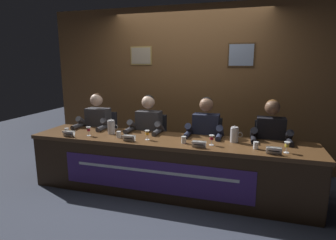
% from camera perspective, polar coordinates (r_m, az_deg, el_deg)
% --- Properties ---
extents(ground_plane, '(12.00, 12.00, 0.00)m').
position_cam_1_polar(ground_plane, '(3.89, 0.00, -14.29)').
color(ground_plane, '#383D4C').
extents(wall_back_panelled, '(4.90, 0.14, 2.60)m').
position_cam_1_polar(wall_back_panelled, '(4.69, 4.33, 6.76)').
color(wall_back_panelled, brown).
rests_on(wall_back_panelled, ground_plane).
extents(conference_table, '(3.70, 0.73, 0.73)m').
position_cam_1_polar(conference_table, '(3.59, -0.55, -7.82)').
color(conference_table, brown).
rests_on(conference_table, ground_plane).
extents(chair_far_left, '(0.44, 0.45, 0.91)m').
position_cam_1_polar(chair_far_left, '(4.69, -13.16, -4.18)').
color(chair_far_left, black).
rests_on(chair_far_left, ground_plane).
extents(panelist_far_left, '(0.51, 0.48, 1.24)m').
position_cam_1_polar(panelist_far_left, '(4.45, -14.60, -1.41)').
color(panelist_far_left, black).
rests_on(panelist_far_left, ground_plane).
extents(nameplate_far_left, '(0.17, 0.06, 0.08)m').
position_cam_1_polar(nameplate_far_left, '(3.96, -19.66, -2.64)').
color(nameplate_far_left, white).
rests_on(nameplate_far_left, conference_table).
extents(juice_glass_far_left, '(0.06, 0.06, 0.12)m').
position_cam_1_polar(juice_glass_far_left, '(3.91, -15.97, -1.90)').
color(juice_glass_far_left, white).
rests_on(juice_glass_far_left, conference_table).
extents(water_cup_far_left, '(0.06, 0.06, 0.08)m').
position_cam_1_polar(water_cup_far_left, '(4.10, -20.03, -2.21)').
color(water_cup_far_left, silver).
rests_on(water_cup_far_left, conference_table).
extents(chair_center_left, '(0.44, 0.45, 0.91)m').
position_cam_1_polar(chair_center_left, '(4.33, -3.31, -5.18)').
color(chair_center_left, black).
rests_on(chair_center_left, ground_plane).
extents(panelist_center_left, '(0.51, 0.48, 1.24)m').
position_cam_1_polar(panelist_center_left, '(4.08, -4.32, -2.23)').
color(panelist_center_left, black).
rests_on(panelist_center_left, ground_plane).
extents(nameplate_center_left, '(0.16, 0.06, 0.08)m').
position_cam_1_polar(nameplate_center_left, '(3.54, -8.01, -3.69)').
color(nameplate_center_left, white).
rests_on(nameplate_center_left, conference_table).
extents(juice_glass_center_left, '(0.06, 0.06, 0.12)m').
position_cam_1_polar(juice_glass_center_left, '(3.57, -4.28, -2.72)').
color(juice_glass_center_left, white).
rests_on(juice_glass_center_left, conference_table).
extents(water_cup_center_left, '(0.06, 0.06, 0.08)m').
position_cam_1_polar(water_cup_center_left, '(3.73, -10.04, -3.01)').
color(water_cup_center_left, silver).
rests_on(water_cup_center_left, conference_table).
extents(chair_center_right, '(0.44, 0.45, 0.91)m').
position_cam_1_polar(chair_center_right, '(4.13, 7.91, -6.12)').
color(chair_center_right, black).
rests_on(chair_center_right, ground_plane).
extents(panelist_center_right, '(0.51, 0.48, 1.24)m').
position_cam_1_polar(panelist_center_right, '(3.87, 7.56, -3.09)').
color(panelist_center_right, black).
rests_on(panelist_center_right, ground_plane).
extents(nameplate_center_right, '(0.17, 0.06, 0.08)m').
position_cam_1_polar(nameplate_center_right, '(3.27, 6.34, -4.97)').
color(nameplate_center_right, white).
rests_on(nameplate_center_right, conference_table).
extents(juice_glass_center_right, '(0.06, 0.06, 0.12)m').
position_cam_1_polar(juice_glass_center_right, '(3.37, 8.92, -3.70)').
color(juice_glass_center_right, white).
rests_on(juice_glass_center_right, conference_table).
extents(water_cup_center_right, '(0.06, 0.06, 0.08)m').
position_cam_1_polar(water_cup_center_right, '(3.43, 3.24, -4.14)').
color(water_cup_center_right, silver).
rests_on(water_cup_center_right, conference_table).
extents(chair_far_right, '(0.44, 0.45, 0.91)m').
position_cam_1_polar(chair_far_right, '(4.10, 19.82, -6.87)').
color(chair_far_right, black).
rests_on(chair_far_right, ground_plane).
extents(panelist_far_right, '(0.51, 0.48, 1.24)m').
position_cam_1_polar(panelist_far_right, '(3.83, 20.24, -3.86)').
color(panelist_far_right, black).
rests_on(panelist_far_right, ground_plane).
extents(nameplate_far_right, '(0.16, 0.06, 0.08)m').
position_cam_1_polar(nameplate_far_right, '(3.23, 20.89, -5.90)').
color(nameplate_far_right, white).
rests_on(nameplate_far_right, conference_table).
extents(juice_glass_far_right, '(0.06, 0.06, 0.12)m').
position_cam_1_polar(juice_glass_far_right, '(3.32, 23.20, -4.77)').
color(juice_glass_far_right, white).
rests_on(juice_glass_far_right, conference_table).
extents(water_cup_far_right, '(0.06, 0.06, 0.08)m').
position_cam_1_polar(water_cup_far_right, '(3.36, 17.57, -5.05)').
color(water_cup_far_right, silver).
rests_on(water_cup_far_right, conference_table).
extents(water_pitcher_left_side, '(0.15, 0.10, 0.21)m').
position_cam_1_polar(water_pitcher_left_side, '(3.94, -11.51, -1.41)').
color(water_pitcher_left_side, silver).
rests_on(water_pitcher_left_side, conference_table).
extents(water_pitcher_right_side, '(0.15, 0.10, 0.21)m').
position_cam_1_polar(water_pitcher_right_side, '(3.55, 13.46, -2.94)').
color(water_pitcher_right_side, silver).
rests_on(water_pitcher_right_side, conference_table).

